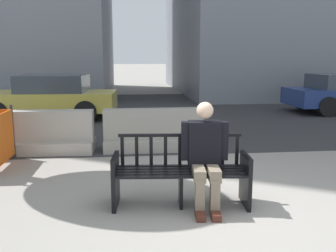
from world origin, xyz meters
name	(u,v)px	position (x,y,z in m)	size (l,w,h in m)	color
ground_plane	(233,211)	(0.00, 0.00, 0.00)	(200.00, 200.00, 0.00)	gray
street_asphalt	(164,111)	(0.00, 8.70, 0.00)	(120.00, 12.00, 0.01)	#333335
street_bench	(181,175)	(-0.61, 0.27, 0.40)	(1.73, 0.66, 0.88)	black
seated_person	(205,153)	(-0.32, 0.19, 0.69)	(0.59, 0.75, 1.31)	black
jersey_barrier_centre	(154,133)	(-0.75, 3.19, 0.34)	(2.00, 0.69, 0.84)	#9E998E
jersey_barrier_left	(42,136)	(-2.95, 3.17, 0.34)	(2.02, 0.76, 0.84)	#ADA89E
car_taxi_near	(50,97)	(-3.61, 7.44, 0.67)	(4.10, 2.05, 1.33)	#DBC64C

